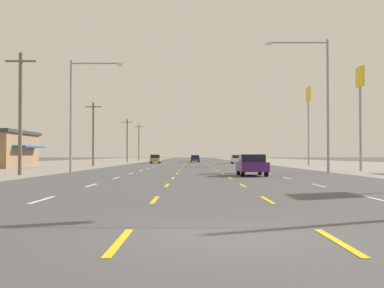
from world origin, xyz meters
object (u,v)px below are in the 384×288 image
(streetlight_left_row_0, at_px, (78,107))
(streetlight_right_row_0, at_px, (322,95))
(sedan_center_turn_far, at_px, (196,158))
(sedan_inner_right_nearest, at_px, (253,165))
(pole_sign_right_row_1, at_px, (361,94))
(pole_sign_right_row_2, at_px, (309,107))
(sedan_far_right_near, at_px, (238,159))
(sedan_center_turn_midfar, at_px, (196,159))
(hatchback_far_left_mid, at_px, (156,159))

(streetlight_left_row_0, distance_m, streetlight_right_row_0, 19.33)
(sedan_center_turn_far, bearing_deg, streetlight_left_row_0, -97.62)
(sedan_inner_right_nearest, height_order, pole_sign_right_row_1, pole_sign_right_row_1)
(streetlight_left_row_0, bearing_deg, pole_sign_right_row_1, 11.43)
(pole_sign_right_row_2, bearing_deg, sedan_center_turn_far, 108.78)
(sedan_far_right_near, height_order, sedan_center_turn_midfar, same)
(sedan_center_turn_midfar, xyz_separation_m, pole_sign_right_row_1, (14.31, -56.78, 6.08))
(sedan_inner_right_nearest, bearing_deg, streetlight_right_row_0, 39.91)
(sedan_far_right_near, xyz_separation_m, streetlight_right_row_0, (2.59, -45.68, 5.42))
(sedan_far_right_near, bearing_deg, streetlight_right_row_0, -86.76)
(hatchback_far_left_mid, bearing_deg, sedan_far_right_near, -13.83)
(sedan_center_turn_far, bearing_deg, pole_sign_right_row_1, -78.08)
(pole_sign_right_row_2, height_order, streetlight_right_row_0, pole_sign_right_row_2)
(sedan_far_right_near, distance_m, streetlight_right_row_0, 46.07)
(sedan_center_turn_far, bearing_deg, sedan_far_right_near, -75.47)
(pole_sign_right_row_1, bearing_deg, sedan_center_turn_far, 101.92)
(hatchback_far_left_mid, bearing_deg, sedan_inner_right_nearest, -78.95)
(sedan_far_right_near, height_order, streetlight_left_row_0, streetlight_left_row_0)
(sedan_center_turn_far, height_order, streetlight_left_row_0, streetlight_left_row_0)
(hatchback_far_left_mid, bearing_deg, streetlight_left_row_0, -93.01)
(sedan_far_right_near, height_order, pole_sign_right_row_2, pole_sign_right_row_2)
(sedan_inner_right_nearest, xyz_separation_m, sedan_far_right_near, (3.54, 50.80, 0.00))
(pole_sign_right_row_2, relative_size, streetlight_left_row_0, 1.19)
(sedan_center_turn_midfar, height_order, streetlight_right_row_0, streetlight_right_row_0)
(sedan_far_right_near, relative_size, hatchback_far_left_mid, 1.15)
(sedan_center_turn_far, relative_size, pole_sign_right_row_2, 0.42)
(pole_sign_right_row_2, bearing_deg, hatchback_far_left_mid, 136.65)
(sedan_far_right_near, distance_m, sedan_center_turn_far, 27.91)
(sedan_inner_right_nearest, bearing_deg, streetlight_left_row_0, 158.75)
(sedan_center_turn_midfar, relative_size, streetlight_left_row_0, 0.50)
(sedan_far_right_near, relative_size, streetlight_left_row_0, 0.50)
(hatchback_far_left_mid, xyz_separation_m, sedan_center_turn_midfar, (7.14, 12.49, -0.03))
(pole_sign_right_row_2, xyz_separation_m, streetlight_left_row_0, (-24.88, -28.11, -2.74))
(sedan_far_right_near, relative_size, sedan_center_turn_midfar, 1.00)
(sedan_inner_right_nearest, distance_m, hatchback_far_left_mid, 55.31)
(sedan_inner_right_nearest, xyz_separation_m, sedan_center_turn_far, (-3.46, 77.82, 0.00))
(sedan_far_right_near, relative_size, pole_sign_right_row_1, 0.49)
(sedan_far_right_near, height_order, hatchback_far_left_mid, hatchback_far_left_mid)
(streetlight_right_row_0, bearing_deg, sedan_center_turn_midfar, 98.83)
(sedan_inner_right_nearest, height_order, pole_sign_right_row_2, pole_sign_right_row_2)
(pole_sign_right_row_1, distance_m, streetlight_left_row_0, 24.58)
(pole_sign_right_row_1, distance_m, pole_sign_right_row_2, 23.29)
(sedan_far_right_near, distance_m, pole_sign_right_row_1, 41.91)
(sedan_center_turn_midfar, relative_size, streetlight_right_row_0, 0.43)
(sedan_inner_right_nearest, relative_size, streetlight_left_row_0, 0.50)
(sedan_center_turn_midfar, distance_m, streetlight_left_row_0, 62.56)
(sedan_far_right_near, bearing_deg, sedan_center_turn_far, 104.53)
(streetlight_right_row_0, bearing_deg, pole_sign_right_row_2, 78.79)
(streetlight_right_row_0, bearing_deg, sedan_far_right_near, 93.24)
(sedan_center_turn_far, bearing_deg, sedan_center_turn_midfar, -89.95)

